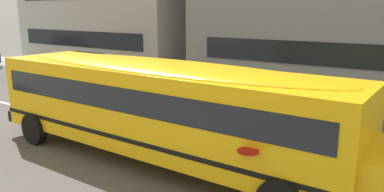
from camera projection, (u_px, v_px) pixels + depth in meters
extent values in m
plane|color=#54514F|center=(229.00, 157.00, 10.35)|extent=(400.00, 400.00, 0.00)
cube|color=gray|center=(314.00, 102.00, 16.48)|extent=(120.00, 3.00, 0.01)
cube|color=silver|center=(229.00, 157.00, 10.35)|extent=(110.00, 0.16, 0.01)
cube|color=yellow|center=(158.00, 106.00, 9.82)|extent=(10.17, 2.48, 2.03)
cube|color=black|center=(42.00, 109.00, 12.90)|extent=(0.22, 2.31, 0.33)
cube|color=black|center=(158.00, 92.00, 9.74)|extent=(9.56, 2.51, 0.59)
cube|color=black|center=(159.00, 128.00, 9.95)|extent=(10.19, 2.51, 0.11)
ellipsoid|color=yellow|center=(158.00, 67.00, 9.60)|extent=(9.76, 2.29, 0.33)
cylinder|color=red|center=(248.00, 151.00, 6.97)|extent=(0.41, 0.41, 0.03)
cylinder|color=black|center=(319.00, 162.00, 8.80)|extent=(0.93, 0.27, 0.92)
cylinder|color=black|center=(95.00, 112.00, 13.13)|extent=(0.93, 0.27, 0.92)
cylinder|color=black|center=(34.00, 129.00, 11.29)|extent=(0.93, 0.27, 0.92)
cube|color=gray|center=(82.00, 72.00, 20.36)|extent=(3.93, 1.77, 0.70)
cube|color=black|center=(80.00, 59.00, 20.29)|extent=(2.23, 1.60, 0.64)
cylinder|color=black|center=(111.00, 79.00, 20.38)|extent=(0.60, 0.19, 0.60)
cylinder|color=black|center=(86.00, 84.00, 19.03)|extent=(0.60, 0.19, 0.60)
cylinder|color=black|center=(80.00, 74.00, 21.84)|extent=(0.60, 0.19, 0.60)
cylinder|color=black|center=(54.00, 78.00, 20.49)|extent=(0.60, 0.19, 0.60)
cube|color=black|center=(79.00, 39.00, 26.53)|extent=(11.84, 0.04, 1.10)
cube|color=black|center=(354.00, 56.00, 16.62)|extent=(15.08, 0.04, 1.10)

